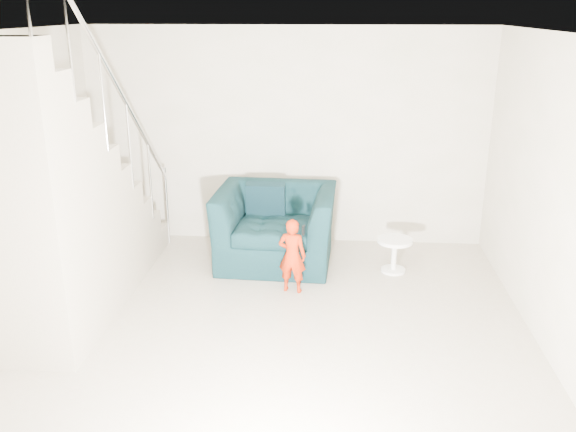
% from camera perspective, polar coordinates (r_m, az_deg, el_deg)
% --- Properties ---
extents(floor, '(5.50, 5.50, 0.00)m').
position_cam_1_polar(floor, '(5.58, -2.56, -12.30)').
color(floor, tan).
rests_on(floor, ground).
extents(ceiling, '(5.50, 5.50, 0.00)m').
position_cam_1_polar(ceiling, '(4.78, -3.05, 16.61)').
color(ceiling, silver).
rests_on(ceiling, back_wall).
extents(back_wall, '(5.00, 0.00, 5.00)m').
position_cam_1_polar(back_wall, '(7.66, -0.21, 7.34)').
color(back_wall, '#ABA68B').
rests_on(back_wall, floor).
extents(front_wall, '(5.00, 0.00, 5.00)m').
position_cam_1_polar(front_wall, '(2.59, -10.75, -18.08)').
color(front_wall, '#ABA68B').
rests_on(front_wall, floor).
extents(right_wall, '(0.00, 5.50, 5.50)m').
position_cam_1_polar(right_wall, '(5.32, 25.00, 0.26)').
color(right_wall, '#ABA68B').
rests_on(right_wall, floor).
extents(armchair, '(1.41, 1.25, 0.89)m').
position_cam_1_polar(armchair, '(7.20, -1.16, -0.95)').
color(armchair, black).
rests_on(armchair, floor).
extents(toddler, '(0.33, 0.25, 0.82)m').
position_cam_1_polar(toddler, '(6.44, 0.38, -3.73)').
color(toddler, '#A42805').
rests_on(toddler, floor).
extents(side_table, '(0.40, 0.40, 0.40)m').
position_cam_1_polar(side_table, '(7.07, 9.92, -3.12)').
color(side_table, white).
rests_on(side_table, floor).
extents(staircase, '(1.02, 3.03, 3.62)m').
position_cam_1_polar(staircase, '(6.21, -20.69, -0.59)').
color(staircase, '#ADA089').
rests_on(staircase, floor).
extents(cushion, '(0.47, 0.22, 0.46)m').
position_cam_1_polar(cushion, '(7.36, -2.09, 1.49)').
color(cushion, black).
rests_on(cushion, armchair).
extents(throw, '(0.05, 0.53, 0.59)m').
position_cam_1_polar(throw, '(7.19, -5.72, -0.09)').
color(throw, black).
rests_on(throw, armchair).
extents(phone, '(0.03, 0.05, 0.10)m').
position_cam_1_polar(phone, '(6.30, 1.46, -1.33)').
color(phone, black).
rests_on(phone, toddler).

